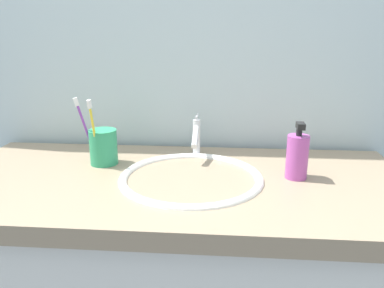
{
  "coord_description": "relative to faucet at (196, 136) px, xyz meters",
  "views": [
    {
      "loc": [
        0.12,
        -0.99,
        1.27
      ],
      "look_at": [
        0.04,
        0.03,
        0.96
      ],
      "focal_mm": 36.69,
      "sensor_mm": 36.0,
      "label": 1
    }
  ],
  "objects": [
    {
      "name": "sink_basin",
      "position": [
        0.0,
        -0.19,
        -0.11
      ],
      "size": [
        0.39,
        0.39,
        0.13
      ],
      "color": "white",
      "rests_on": "vanity_counter"
    },
    {
      "name": "toothbrush_purple",
      "position": [
        -0.32,
        -0.09,
        0.05
      ],
      "size": [
        0.06,
        0.03,
        0.2
      ],
      "color": "purple",
      "rests_on": "toothbrush_cup"
    },
    {
      "name": "faucet",
      "position": [
        0.0,
        0.0,
        0.0
      ],
      "size": [
        0.02,
        0.14,
        0.13
      ],
      "color": "silver",
      "rests_on": "sink_basin"
    },
    {
      "name": "toothbrush_cup",
      "position": [
        -0.27,
        -0.09,
        -0.01
      ],
      "size": [
        0.08,
        0.08,
        0.11
      ],
      "primitive_type": "cylinder",
      "color": "#2D9966",
      "rests_on": "vanity_counter"
    },
    {
      "name": "toothbrush_yellow",
      "position": [
        -0.28,
        -0.13,
        0.05
      ],
      "size": [
        0.02,
        0.05,
        0.2
      ],
      "color": "yellow",
      "rests_on": "toothbrush_cup"
    },
    {
      "name": "soap_dispenser",
      "position": [
        0.29,
        -0.16,
        -0.0
      ],
      "size": [
        0.06,
        0.06,
        0.16
      ],
      "color": "#B24CA5",
      "rests_on": "vanity_counter"
    },
    {
      "name": "tiled_wall_back",
      "position": [
        -0.04,
        0.15,
        0.26
      ],
      "size": [
        2.47,
        0.04,
        2.4
      ],
      "primitive_type": "cube",
      "color": "silver",
      "rests_on": "ground"
    }
  ]
}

